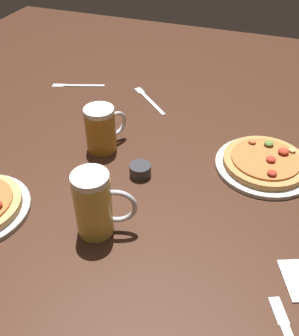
# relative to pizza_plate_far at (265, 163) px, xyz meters

# --- Properties ---
(ground_plane) EXTENTS (2.40, 2.40, 0.03)m
(ground_plane) POSITION_rel_pizza_plate_far_xyz_m (-0.30, -0.14, -0.03)
(ground_plane) COLOR #3D2114
(pizza_plate_far) EXTENTS (0.27, 0.27, 0.05)m
(pizza_plate_far) POSITION_rel_pizza_plate_far_xyz_m (0.00, 0.00, 0.00)
(pizza_plate_far) COLOR silver
(pizza_plate_far) RESTS_ON ground_plane
(beer_mug_dark) EXTENTS (0.14, 0.09, 0.17)m
(beer_mug_dark) POSITION_rel_pizza_plate_far_xyz_m (-0.34, -0.37, 0.07)
(beer_mug_dark) COLOR gold
(beer_mug_dark) RESTS_ON ground_plane
(beer_mug_amber) EXTENTS (0.09, 0.13, 0.14)m
(beer_mug_amber) POSITION_rel_pizza_plate_far_xyz_m (-0.47, -0.07, 0.05)
(beer_mug_amber) COLOR #B27A23
(beer_mug_amber) RESTS_ON ground_plane
(ramekin_sauce) EXTENTS (0.06, 0.06, 0.03)m
(ramekin_sauce) POSITION_rel_pizza_plate_far_xyz_m (-0.32, -0.15, 0.00)
(ramekin_sauce) COLOR #333338
(ramekin_sauce) RESTS_ON ground_plane
(fork_left) EXTENTS (0.17, 0.17, 0.01)m
(fork_left) POSITION_rel_pizza_plate_far_xyz_m (-0.44, 0.25, -0.01)
(fork_left) COLOR silver
(fork_left) RESTS_ON ground_plane
(fork_spare) EXTENTS (0.20, 0.08, 0.01)m
(fork_spare) POSITION_rel_pizza_plate_far_xyz_m (-0.74, 0.26, -0.01)
(fork_spare) COLOR silver
(fork_spare) RESTS_ON ground_plane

